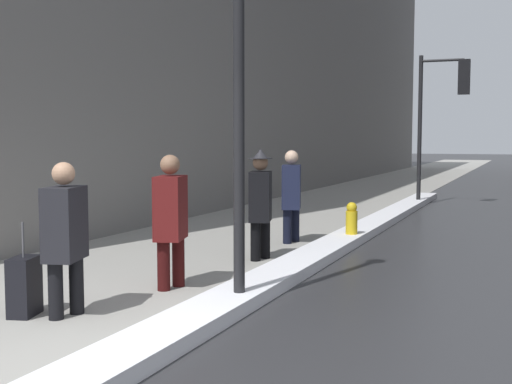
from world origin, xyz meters
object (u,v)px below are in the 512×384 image
at_px(pedestrian_in_fedora, 261,200).
at_px(rolling_suitcase, 24,287).
at_px(lamp_post, 239,35).
at_px(traffic_light_near, 446,97).
at_px(pedestrian_trailing, 291,192).
at_px(pedestrian_in_glasses, 171,215).
at_px(pedestrian_with_shoulder_bag, 65,232).
at_px(fire_hydrant, 352,223).

distance_m(pedestrian_in_fedora, rolling_suitcase, 3.88).
distance_m(lamp_post, traffic_light_near, 11.58).
bearing_deg(pedestrian_trailing, traffic_light_near, 150.83).
xyz_separation_m(pedestrian_in_fedora, rolling_suitcase, (-0.99, -3.70, -0.58)).
relative_size(pedestrian_in_fedora, rolling_suitcase, 1.71).
bearing_deg(pedestrian_in_glasses, pedestrian_trailing, 160.96).
relative_size(pedestrian_with_shoulder_bag, rolling_suitcase, 1.62).
xyz_separation_m(pedestrian_in_glasses, pedestrian_in_fedora, (0.26, 2.11, 0.00)).
relative_size(lamp_post, traffic_light_near, 1.18).
bearing_deg(rolling_suitcase, pedestrian_in_fedora, 148.13).
height_order(traffic_light_near, pedestrian_with_shoulder_bag, traffic_light_near).
bearing_deg(fire_hydrant, lamp_post, -90.24).
relative_size(traffic_light_near, pedestrian_with_shoulder_bag, 2.59).
bearing_deg(lamp_post, fire_hydrant, 89.76).
relative_size(lamp_post, pedestrian_with_shoulder_bag, 3.05).
bearing_deg(fire_hydrant, pedestrian_trailing, -154.54).
bearing_deg(traffic_light_near, pedestrian_trailing, -104.70).
bearing_deg(pedestrian_in_glasses, traffic_light_near, 154.16).
xyz_separation_m(traffic_light_near, pedestrian_with_shoulder_bag, (-2.10, -12.62, -2.03)).
xyz_separation_m(traffic_light_near, pedestrian_in_fedora, (-1.51, -9.07, -2.00)).
xyz_separation_m(pedestrian_in_glasses, fire_hydrant, (1.08, 4.18, -0.54)).
height_order(pedestrian_in_glasses, fire_hydrant, pedestrian_in_glasses).
xyz_separation_m(traffic_light_near, pedestrian_in_glasses, (-1.77, -11.18, -2.01)).
bearing_deg(pedestrian_trailing, pedestrian_with_shoulder_bag, -22.16).
xyz_separation_m(lamp_post, pedestrian_trailing, (-0.91, 4.12, -1.96)).
height_order(lamp_post, pedestrian_with_shoulder_bag, lamp_post).
distance_m(lamp_post, pedestrian_in_fedora, 3.26).
xyz_separation_m(lamp_post, rolling_suitcase, (-1.79, -1.22, -2.53)).
height_order(pedestrian_trailing, fire_hydrant, pedestrian_trailing).
distance_m(lamp_post, pedestrian_with_shoulder_bag, 2.64).
height_order(pedestrian_with_shoulder_bag, pedestrian_in_glasses, pedestrian_in_glasses).
height_order(pedestrian_in_fedora, rolling_suitcase, pedestrian_in_fedora).
xyz_separation_m(lamp_post, traffic_light_near, (0.71, 11.56, 0.05)).
distance_m(pedestrian_with_shoulder_bag, pedestrian_in_glasses, 1.48).
distance_m(traffic_light_near, pedestrian_in_fedora, 9.41).
distance_m(traffic_light_near, pedestrian_in_glasses, 11.50).
relative_size(pedestrian_with_shoulder_bag, pedestrian_in_glasses, 0.97).
bearing_deg(pedestrian_trailing, rolling_suitcase, -26.19).
distance_m(lamp_post, rolling_suitcase, 3.33).
xyz_separation_m(pedestrian_trailing, rolling_suitcase, (-0.88, -5.33, -0.58)).
xyz_separation_m(lamp_post, pedestrian_in_glasses, (-1.06, 0.38, -1.95)).
bearing_deg(pedestrian_in_glasses, lamp_post, 53.36).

